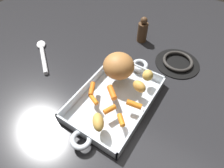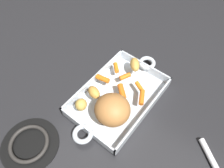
{
  "view_description": "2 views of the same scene",
  "coord_description": "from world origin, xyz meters",
  "px_view_note": "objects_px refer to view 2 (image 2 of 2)",
  "views": [
    {
      "loc": [
        0.35,
        0.22,
        0.59
      ],
      "look_at": [
        -0.02,
        -0.02,
        0.07
      ],
      "focal_mm": 30.55,
      "sensor_mm": 36.0,
      "label": 1
    },
    {
      "loc": [
        -0.34,
        -0.24,
        0.69
      ],
      "look_at": [
        -0.0,
        0.03,
        0.08
      ],
      "focal_mm": 33.51,
      "sensor_mm": 36.0,
      "label": 2
    }
  ],
  "objects_px": {
    "baby_carrot_short": "(142,97)",
    "potato_corner": "(135,65)",
    "baby_carrot_northwest": "(116,68)",
    "pork_roast": "(112,110)",
    "stove_burner_rear": "(30,144)",
    "potato_near_roast": "(81,105)",
    "baby_carrot_southwest": "(125,76)",
    "potato_halved": "(94,92)",
    "roasting_dish": "(118,97)",
    "baby_carrot_center_left": "(122,91)",
    "baby_carrot_long": "(139,87)",
    "baby_carrot_northeast": "(103,79)"
  },
  "relations": [
    {
      "from": "baby_carrot_short",
      "to": "potato_corner",
      "type": "bearing_deg",
      "value": 44.97
    },
    {
      "from": "baby_carrot_northwest",
      "to": "baby_carrot_short",
      "type": "relative_size",
      "value": 0.74
    },
    {
      "from": "baby_carrot_short",
      "to": "baby_carrot_northeast",
      "type": "bearing_deg",
      "value": 98.29
    },
    {
      "from": "baby_carrot_southwest",
      "to": "potato_near_roast",
      "type": "height_order",
      "value": "potato_near_roast"
    },
    {
      "from": "pork_roast",
      "to": "baby_carrot_northeast",
      "type": "bearing_deg",
      "value": 51.7
    },
    {
      "from": "baby_carrot_short",
      "to": "potato_halved",
      "type": "height_order",
      "value": "potato_halved"
    },
    {
      "from": "baby_carrot_long",
      "to": "potato_halved",
      "type": "bearing_deg",
      "value": 139.38
    },
    {
      "from": "baby_carrot_northeast",
      "to": "potato_near_roast",
      "type": "distance_m",
      "value": 0.14
    },
    {
      "from": "baby_carrot_center_left",
      "to": "potato_corner",
      "type": "relative_size",
      "value": 0.91
    },
    {
      "from": "potato_corner",
      "to": "baby_carrot_short",
      "type": "bearing_deg",
      "value": -135.03
    },
    {
      "from": "baby_carrot_short",
      "to": "potato_near_roast",
      "type": "bearing_deg",
      "value": 138.09
    },
    {
      "from": "baby_carrot_southwest",
      "to": "potato_halved",
      "type": "xyz_separation_m",
      "value": [
        -0.13,
        0.04,
        0.01
      ]
    },
    {
      "from": "baby_carrot_southwest",
      "to": "potato_halved",
      "type": "height_order",
      "value": "potato_halved"
    },
    {
      "from": "pork_roast",
      "to": "potato_near_roast",
      "type": "bearing_deg",
      "value": 110.81
    },
    {
      "from": "baby_carrot_southwest",
      "to": "potato_near_roast",
      "type": "distance_m",
      "value": 0.2
    },
    {
      "from": "potato_near_roast",
      "to": "stove_burner_rear",
      "type": "xyz_separation_m",
      "value": [
        -0.2,
        0.06,
        -0.06
      ]
    },
    {
      "from": "potato_halved",
      "to": "stove_burner_rear",
      "type": "xyz_separation_m",
      "value": [
        -0.26,
        0.06,
        -0.06
      ]
    },
    {
      "from": "baby_carrot_northeast",
      "to": "baby_carrot_long",
      "type": "height_order",
      "value": "baby_carrot_northeast"
    },
    {
      "from": "baby_carrot_northwest",
      "to": "baby_carrot_long",
      "type": "height_order",
      "value": "baby_carrot_northwest"
    },
    {
      "from": "baby_carrot_short",
      "to": "baby_carrot_southwest",
      "type": "xyz_separation_m",
      "value": [
        0.04,
        0.1,
        -0.0
      ]
    },
    {
      "from": "potato_halved",
      "to": "stove_burner_rear",
      "type": "bearing_deg",
      "value": 166.86
    },
    {
      "from": "baby_carrot_short",
      "to": "potato_halved",
      "type": "distance_m",
      "value": 0.17
    },
    {
      "from": "pork_roast",
      "to": "stove_burner_rear",
      "type": "distance_m",
      "value": 0.3
    },
    {
      "from": "potato_near_roast",
      "to": "potato_halved",
      "type": "relative_size",
      "value": 0.8
    },
    {
      "from": "potato_corner",
      "to": "baby_carrot_long",
      "type": "bearing_deg",
      "value": -134.61
    },
    {
      "from": "pork_roast",
      "to": "baby_carrot_center_left",
      "type": "distance_m",
      "value": 0.11
    },
    {
      "from": "roasting_dish",
      "to": "baby_carrot_center_left",
      "type": "xyz_separation_m",
      "value": [
        0.01,
        -0.01,
        0.04
      ]
    },
    {
      "from": "baby_carrot_southwest",
      "to": "baby_carrot_long",
      "type": "distance_m",
      "value": 0.07
    },
    {
      "from": "pork_roast",
      "to": "baby_carrot_southwest",
      "type": "distance_m",
      "value": 0.17
    },
    {
      "from": "roasting_dish",
      "to": "baby_carrot_long",
      "type": "height_order",
      "value": "baby_carrot_long"
    },
    {
      "from": "pork_roast",
      "to": "baby_carrot_center_left",
      "type": "relative_size",
      "value": 2.05
    },
    {
      "from": "pork_roast",
      "to": "baby_carrot_long",
      "type": "xyz_separation_m",
      "value": [
        0.15,
        -0.01,
        -0.04
      ]
    },
    {
      "from": "baby_carrot_northwest",
      "to": "potato_corner",
      "type": "relative_size",
      "value": 0.67
    },
    {
      "from": "stove_burner_rear",
      "to": "baby_carrot_long",
      "type": "bearing_deg",
      "value": -23.7
    },
    {
      "from": "potato_near_roast",
      "to": "baby_carrot_center_left",
      "type": "bearing_deg",
      "value": -28.55
    },
    {
      "from": "baby_carrot_short",
      "to": "potato_halved",
      "type": "relative_size",
      "value": 1.07
    },
    {
      "from": "baby_carrot_northeast",
      "to": "baby_carrot_long",
      "type": "distance_m",
      "value": 0.14
    },
    {
      "from": "baby_carrot_short",
      "to": "baby_carrot_northwest",
      "type": "bearing_deg",
      "value": 71.69
    },
    {
      "from": "pork_roast",
      "to": "potato_near_roast",
      "type": "height_order",
      "value": "pork_roast"
    },
    {
      "from": "roasting_dish",
      "to": "potato_halved",
      "type": "xyz_separation_m",
      "value": [
        -0.06,
        0.06,
        0.05
      ]
    },
    {
      "from": "baby_carrot_northwest",
      "to": "baby_carrot_northeast",
      "type": "distance_m",
      "value": 0.07
    },
    {
      "from": "potato_near_roast",
      "to": "potato_halved",
      "type": "bearing_deg",
      "value": -1.45
    },
    {
      "from": "baby_carrot_southwest",
      "to": "baby_carrot_northeast",
      "type": "bearing_deg",
      "value": 135.97
    },
    {
      "from": "baby_carrot_northeast",
      "to": "stove_burner_rear",
      "type": "bearing_deg",
      "value": 172.86
    },
    {
      "from": "pork_roast",
      "to": "stove_burner_rear",
      "type": "height_order",
      "value": "pork_roast"
    },
    {
      "from": "baby_carrot_northeast",
      "to": "baby_carrot_center_left",
      "type": "relative_size",
      "value": 0.92
    },
    {
      "from": "pork_roast",
      "to": "baby_carrot_southwest",
      "type": "bearing_deg",
      "value": 21.76
    },
    {
      "from": "baby_carrot_short",
      "to": "baby_carrot_southwest",
      "type": "distance_m",
      "value": 0.11
    },
    {
      "from": "roasting_dish",
      "to": "baby_carrot_southwest",
      "type": "height_order",
      "value": "baby_carrot_southwest"
    },
    {
      "from": "pork_roast",
      "to": "potato_near_roast",
      "type": "xyz_separation_m",
      "value": [
        -0.04,
        0.1,
        -0.03
      ]
    }
  ]
}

